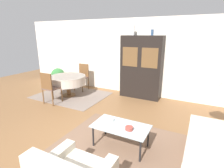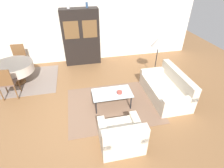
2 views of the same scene
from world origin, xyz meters
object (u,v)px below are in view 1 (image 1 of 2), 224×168
vase_tall (133,30)px  vase_short (152,32)px  display_cabinet (141,67)px  bowl (129,128)px  cup (112,120)px  couch (222,159)px  dining_chair_near (50,86)px  dining_table (68,80)px  coffee_table (121,128)px  dining_chair_far (82,75)px  potted_plant (58,75)px

vase_tall → vase_short: bearing=0.0°
display_cabinet → bowl: bearing=-75.3°
cup → vase_short: 3.34m
couch → dining_chair_near: (-4.62, 0.90, 0.30)m
dining_chair_near → bowl: dining_chair_near is taller
dining_table → bowl: 3.65m
cup → bowl: 0.45m
coffee_table → vase_short: vase_short is taller
cup → dining_chair_near: bearing=161.1°
bowl → dining_chair_far: bearing=138.5°
coffee_table → vase_tall: 3.60m
coffee_table → cup: (-0.24, 0.07, 0.08)m
dining_table → display_cabinet: bearing=25.3°
vase_short → bowl: bearing=-80.9°
display_cabinet → potted_plant: size_ratio=2.90×
bowl → potted_plant: potted_plant is taller
vase_tall → display_cabinet: bearing=-0.2°
vase_tall → potted_plant: 3.84m
dining_chair_near → cup: (2.68, -0.92, -0.09)m
coffee_table → dining_table: (-2.92, 1.84, 0.17)m
dining_table → dining_chair_near: bearing=-90.0°
couch → cup: 1.95m
dining_table → cup: (2.68, -1.77, -0.09)m
display_cabinet → bowl: size_ratio=14.17×
couch → vase_tall: bearing=42.8°
display_cabinet → potted_plant: bearing=-177.2°
cup → potted_plant: size_ratio=0.12×
display_cabinet → vase_tall: vase_tall is taller
dining_chair_near → vase_tall: bearing=44.6°
dining_chair_far → bowl: dining_chair_far is taller
display_cabinet → potted_plant: (-3.70, -0.18, -0.64)m
vase_tall → bowl: bearing=-69.3°
display_cabinet → coffee_table: bearing=-78.6°
dining_table → vase_short: 3.28m
coffee_table → cup: size_ratio=12.66×
bowl → couch: bearing=5.6°
cup → bowl: bearing=-17.0°
bowl → dining_chair_near: bearing=161.3°
vase_short → potted_plant: 4.39m
coffee_table → vase_tall: (-0.94, 2.94, 1.86)m
bowl → vase_short: vase_short is taller
coffee_table → dining_table: dining_table is taller
couch → coffee_table: bearing=92.9°
dining_table → dining_chair_far: (0.00, 0.85, 0.00)m
couch → cup: (-1.94, -0.01, 0.21)m
bowl → vase_short: size_ratio=0.82×
dining_chair_far → dining_table: bearing=90.0°
couch → vase_tall: 4.37m
display_cabinet → cup: (0.35, -2.87, -0.56)m
dining_table → vase_short: (2.63, 1.10, 1.62)m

